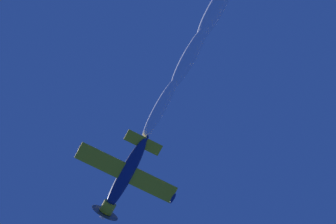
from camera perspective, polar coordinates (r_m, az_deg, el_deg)
airplane_lead at (r=61.34m, az=-3.18°, el=-4.74°), size 7.21×7.62×2.51m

